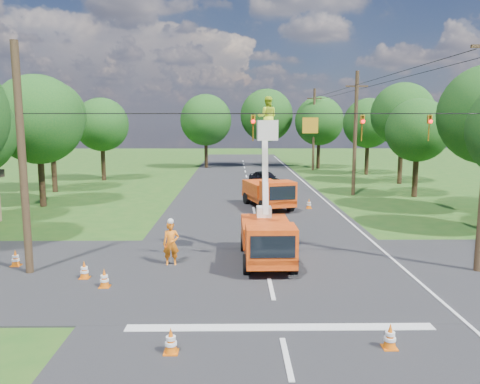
{
  "coord_description": "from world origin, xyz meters",
  "views": [
    {
      "loc": [
        -1.32,
        -16.08,
        5.99
      ],
      "look_at": [
        -1.05,
        6.42,
        2.6
      ],
      "focal_mm": 35.0,
      "sensor_mm": 36.0,
      "label": 1
    }
  ],
  "objects_px": {
    "bucket_truck": "(267,228)",
    "tree_far_c": "(319,121)",
    "traffic_cone_1": "(390,336)",
    "distant_car": "(265,178)",
    "tree_right_c": "(418,130)",
    "traffic_cone_3": "(285,221)",
    "traffic_cone_2": "(293,234)",
    "pole_right_far": "(314,129)",
    "traffic_cone_0": "(171,341)",
    "traffic_cone_5": "(84,270)",
    "pole_right_mid": "(355,133)",
    "tree_far_a": "(206,120)",
    "traffic_cone_6": "(16,258)",
    "traffic_cone_7": "(309,204)",
    "tree_right_e": "(368,123)",
    "traffic_cone_4": "(104,278)",
    "ground_worker": "(171,244)",
    "second_truck": "(269,193)",
    "tree_left_d": "(38,120)",
    "tree_left_e": "(51,116)",
    "tree_right_d": "(403,114)",
    "tree_left_f": "(102,125)",
    "tree_far_b": "(267,115)"
  },
  "relations": [
    {
      "from": "tree_left_f",
      "to": "tree_right_d",
      "type": "xyz_separation_m",
      "value": [
        29.6,
        -3.0,
        0.99
      ]
    },
    {
      "from": "bucket_truck",
      "to": "pole_right_mid",
      "type": "bearing_deg",
      "value": 64.94
    },
    {
      "from": "traffic_cone_7",
      "to": "pole_right_mid",
      "type": "bearing_deg",
      "value": 53.27
    },
    {
      "from": "traffic_cone_3",
      "to": "traffic_cone_2",
      "type": "bearing_deg",
      "value": -88.73
    },
    {
      "from": "second_truck",
      "to": "tree_far_a",
      "type": "relative_size",
      "value": 0.63
    },
    {
      "from": "traffic_cone_0",
      "to": "traffic_cone_5",
      "type": "xyz_separation_m",
      "value": [
        -4.11,
        5.92,
        0.0
      ]
    },
    {
      "from": "traffic_cone_7",
      "to": "tree_right_d",
      "type": "bearing_deg",
      "value": 50.39
    },
    {
      "from": "traffic_cone_3",
      "to": "tree_left_e",
      "type": "xyz_separation_m",
      "value": [
        -18.41,
        13.8,
        6.13
      ]
    },
    {
      "from": "pole_right_far",
      "to": "tree_right_c",
      "type": "height_order",
      "value": "pole_right_far"
    },
    {
      "from": "tree_left_d",
      "to": "tree_far_a",
      "type": "xyz_separation_m",
      "value": [
        10.0,
        28.0,
        0.06
      ]
    },
    {
      "from": "traffic_cone_4",
      "to": "tree_far_a",
      "type": "xyz_separation_m",
      "value": [
        1.05,
        44.72,
        5.83
      ]
    },
    {
      "from": "distant_car",
      "to": "tree_right_c",
      "type": "relative_size",
      "value": 0.54
    },
    {
      "from": "tree_right_e",
      "to": "tree_far_a",
      "type": "xyz_separation_m",
      "value": [
        -18.8,
        8.0,
        0.38
      ]
    },
    {
      "from": "traffic_cone_0",
      "to": "traffic_cone_6",
      "type": "height_order",
      "value": "same"
    },
    {
      "from": "bucket_truck",
      "to": "tree_far_a",
      "type": "xyz_separation_m",
      "value": [
        -5.07,
        41.68,
        4.66
      ]
    },
    {
      "from": "tree_far_a",
      "to": "traffic_cone_2",
      "type": "bearing_deg",
      "value": -80.02
    },
    {
      "from": "ground_worker",
      "to": "tree_right_e",
      "type": "height_order",
      "value": "tree_right_e"
    },
    {
      "from": "tree_left_d",
      "to": "tree_left_f",
      "type": "xyz_separation_m",
      "value": [
        0.2,
        15.0,
        -0.44
      ]
    },
    {
      "from": "traffic_cone_1",
      "to": "tree_right_e",
      "type": "bearing_deg",
      "value": 75.14
    },
    {
      "from": "bucket_truck",
      "to": "tree_far_c",
      "type": "height_order",
      "value": "tree_far_c"
    },
    {
      "from": "traffic_cone_2",
      "to": "pole_right_mid",
      "type": "xyz_separation_m",
      "value": [
        6.82,
        14.96,
        4.75
      ]
    },
    {
      "from": "traffic_cone_1",
      "to": "tree_far_c",
      "type": "distance_m",
      "value": 49.26
    },
    {
      "from": "traffic_cone_7",
      "to": "pole_right_far",
      "type": "distance_m",
      "value": 27.06
    },
    {
      "from": "tree_right_d",
      "to": "tree_far_b",
      "type": "height_order",
      "value": "tree_far_b"
    },
    {
      "from": "ground_worker",
      "to": "pole_right_mid",
      "type": "relative_size",
      "value": 0.19
    },
    {
      "from": "traffic_cone_5",
      "to": "pole_right_mid",
      "type": "height_order",
      "value": "pole_right_mid"
    },
    {
      "from": "traffic_cone_6",
      "to": "traffic_cone_1",
      "type": "bearing_deg",
      "value": -28.94
    },
    {
      "from": "traffic_cone_4",
      "to": "pole_right_mid",
      "type": "xyz_separation_m",
      "value": [
        14.55,
        21.72,
        4.75
      ]
    },
    {
      "from": "bucket_truck",
      "to": "tree_far_c",
      "type": "relative_size",
      "value": 0.77
    },
    {
      "from": "distant_car",
      "to": "tree_far_a",
      "type": "bearing_deg",
      "value": 85.94
    },
    {
      "from": "traffic_cone_1",
      "to": "tree_right_e",
      "type": "xyz_separation_m",
      "value": [
        11.0,
        41.46,
        5.45
      ]
    },
    {
      "from": "traffic_cone_7",
      "to": "tree_far_a",
      "type": "distance_m",
      "value": 31.09
    },
    {
      "from": "tree_right_d",
      "to": "bucket_truck",
      "type": "bearing_deg",
      "value": -119.84
    },
    {
      "from": "bucket_truck",
      "to": "pole_right_mid",
      "type": "relative_size",
      "value": 0.7
    },
    {
      "from": "traffic_cone_5",
      "to": "tree_left_d",
      "type": "distance_m",
      "value": 18.53
    },
    {
      "from": "distant_car",
      "to": "tree_left_d",
      "type": "relative_size",
      "value": 0.46
    },
    {
      "from": "second_truck",
      "to": "tree_right_c",
      "type": "height_order",
      "value": "tree_right_c"
    },
    {
      "from": "traffic_cone_1",
      "to": "tree_left_d",
      "type": "bearing_deg",
      "value": 129.67
    },
    {
      "from": "tree_right_d",
      "to": "tree_left_f",
      "type": "bearing_deg",
      "value": 174.21
    },
    {
      "from": "traffic_cone_4",
      "to": "ground_worker",
      "type": "bearing_deg",
      "value": 52.21
    },
    {
      "from": "traffic_cone_5",
      "to": "traffic_cone_7",
      "type": "relative_size",
      "value": 1.0
    },
    {
      "from": "traffic_cone_6",
      "to": "traffic_cone_7",
      "type": "height_order",
      "value": "same"
    },
    {
      "from": "second_truck",
      "to": "pole_right_mid",
      "type": "distance_m",
      "value": 10.35
    },
    {
      "from": "traffic_cone_0",
      "to": "traffic_cone_4",
      "type": "xyz_separation_m",
      "value": [
        -3.07,
        4.93,
        0.0
      ]
    },
    {
      "from": "pole_right_mid",
      "to": "tree_right_d",
      "type": "relative_size",
      "value": 1.03
    },
    {
      "from": "tree_left_e",
      "to": "tree_right_e",
      "type": "relative_size",
      "value": 1.09
    },
    {
      "from": "tree_left_d",
      "to": "traffic_cone_0",
      "type": "bearing_deg",
      "value": -60.96
    },
    {
      "from": "pole_right_far",
      "to": "tree_right_d",
      "type": "distance_m",
      "value": 14.53
    },
    {
      "from": "traffic_cone_5",
      "to": "traffic_cone_6",
      "type": "relative_size",
      "value": 1.0
    },
    {
      "from": "traffic_cone_7",
      "to": "tree_right_e",
      "type": "height_order",
      "value": "tree_right_e"
    }
  ]
}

